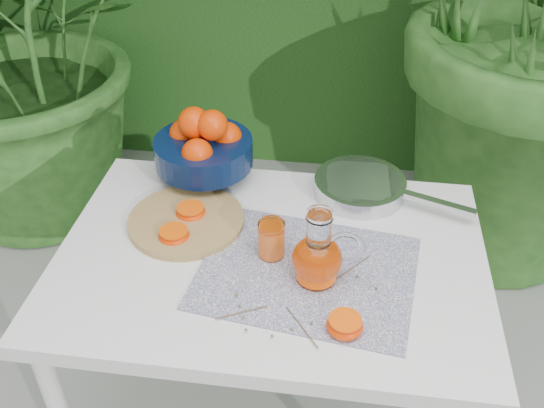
# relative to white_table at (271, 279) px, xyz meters

# --- Properties ---
(potted_plant_left) EXTENTS (2.12, 2.12, 1.59)m
(potted_plant_left) POSITION_rel_white_table_xyz_m (-1.15, 1.10, 0.13)
(potted_plant_left) COLOR #27571D
(potted_plant_left) RESTS_ON ground
(white_table) EXTENTS (1.00, 0.70, 0.75)m
(white_table) POSITION_rel_white_table_xyz_m (0.00, 0.00, 0.00)
(white_table) COLOR white
(white_table) RESTS_ON ground
(placemat) EXTENTS (0.52, 0.43, 0.00)m
(placemat) POSITION_rel_white_table_xyz_m (0.09, -0.05, 0.08)
(placemat) COLOR #0D114C
(placemat) RESTS_ON white_table
(cutting_board) EXTENTS (0.32, 0.32, 0.02)m
(cutting_board) POSITION_rel_white_table_xyz_m (-0.22, 0.08, 0.09)
(cutting_board) COLOR #A7854B
(cutting_board) RESTS_ON white_table
(fruit_bowl) EXTENTS (0.26, 0.26, 0.21)m
(fruit_bowl) POSITION_rel_white_table_xyz_m (-0.22, 0.30, 0.18)
(fruit_bowl) COLOR black
(fruit_bowl) RESTS_ON white_table
(juice_pitcher) EXTENTS (0.16, 0.12, 0.18)m
(juice_pitcher) POSITION_rel_white_table_xyz_m (0.11, -0.07, 0.15)
(juice_pitcher) COLOR white
(juice_pitcher) RESTS_ON white_table
(juice_tumbler) EXTENTS (0.08, 0.08, 0.09)m
(juice_tumbler) POSITION_rel_white_table_xyz_m (0.00, -0.01, 0.13)
(juice_tumbler) COLOR white
(juice_tumbler) RESTS_ON white_table
(saute_pan) EXTENTS (0.44, 0.31, 0.05)m
(saute_pan) POSITION_rel_white_table_xyz_m (0.20, 0.27, 0.11)
(saute_pan) COLOR #B9B8BD
(saute_pan) RESTS_ON white_table
(orange_halves) EXTENTS (0.51, 0.42, 0.04)m
(orange_halves) POSITION_rel_white_table_xyz_m (-0.09, -0.03, 0.10)
(orange_halves) COLOR #F23F02
(orange_halves) RESTS_ON white_table
(thyme_sprigs) EXTENTS (0.33, 0.29, 0.01)m
(thyme_sprigs) POSITION_rel_white_table_xyz_m (0.08, -0.15, 0.09)
(thyme_sprigs) COLOR brown
(thyme_sprigs) RESTS_ON white_table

